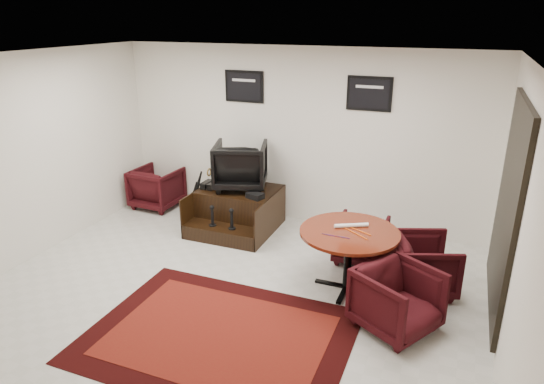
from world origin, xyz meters
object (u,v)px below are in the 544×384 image
Objects in this scene: shine_podium at (238,210)px; table_chair_back at (361,238)px; armchair_side at (157,186)px; meeting_table at (349,238)px; shine_chair at (240,163)px; table_chair_window at (423,262)px; table_chair_corner at (397,297)px.

table_chair_back reaches higher than shine_podium.
armchair_side is 1.14× the size of table_chair_back.
armchair_side is at bearing 170.53° from shine_podium.
meeting_table reaches higher than armchair_side.
table_chair_window is at bearing 143.21° from shine_chair.
shine_chair reaches higher than armchair_side.
shine_podium is 2.40m from meeting_table.
armchair_side is 3.83m from table_chair_back.
shine_podium is 0.76m from shine_chair.
shine_chair is at bearing 90.00° from shine_podium.
table_chair_window is 0.94m from table_chair_corner.
table_chair_back is 0.89× the size of table_chair_window.
shine_chair is at bearing -13.33° from table_chair_back.
meeting_table is 1.76× the size of table_chair_back.
shine_chair is 1.19× the size of table_chair_back.
meeting_table is at bearing -29.68° from shine_podium.
table_chair_window is at bearing 19.68° from meeting_table.
table_chair_back is 0.99m from table_chair_window.
meeting_table is 0.97m from table_chair_corner.
table_chair_corner is (2.75, -1.92, -0.65)m from shine_chair.
table_chair_back is at bearing -10.36° from shine_podium.
shine_chair is (0.00, 0.13, 0.75)m from shine_podium.
shine_podium is at bearing 150.32° from meeting_table.
armchair_side is 4.92m from table_chair_corner.
table_chair_back is at bearing 89.99° from meeting_table.
armchair_side is at bearing -22.98° from shine_chair.
shine_podium is 1.55× the size of shine_chair.
armchair_side is 1.01× the size of table_chair_window.
shine_podium is at bearing 173.05° from armchair_side.
meeting_table is (2.06, -1.17, 0.40)m from shine_podium.
meeting_table is at bearing 90.60° from table_chair_back.
table_chair_back is 0.87× the size of table_chair_corner.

